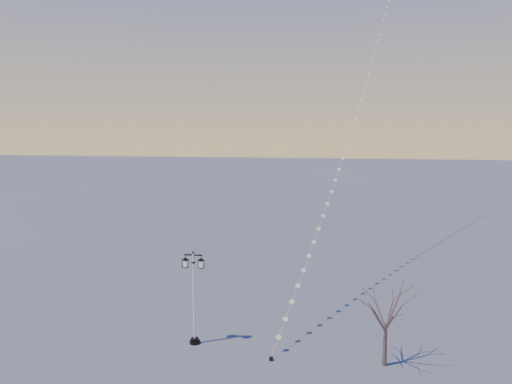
# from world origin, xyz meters

# --- Properties ---
(ground) EXTENTS (300.00, 300.00, 0.00)m
(ground) POSITION_xyz_m (0.00, 0.00, 0.00)
(ground) COLOR #606060
(ground) RESTS_ON ground
(street_lamp) EXTENTS (1.34, 0.58, 5.26)m
(street_lamp) POSITION_xyz_m (-2.12, 0.76, 2.91)
(street_lamp) COLOR black
(street_lamp) RESTS_ON ground
(bare_tree) EXTENTS (2.45, 2.45, 4.06)m
(bare_tree) POSITION_xyz_m (8.06, -0.26, 2.82)
(bare_tree) COLOR brown
(bare_tree) RESTS_ON ground
(kite_train) EXTENTS (10.93, 40.03, 30.55)m
(kite_train) POSITION_xyz_m (7.49, 19.12, 15.18)
(kite_train) COLOR black
(kite_train) RESTS_ON ground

